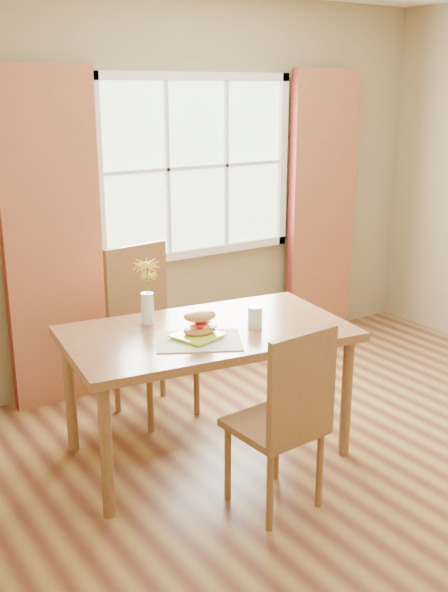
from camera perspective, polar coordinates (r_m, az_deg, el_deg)
room at (r=3.69m, az=13.22°, el=5.34°), size 4.24×3.84×2.74m
window at (r=5.12m, az=-2.28°, el=10.56°), size 1.62×0.06×1.32m
curtain_left at (r=4.60m, az=-13.93°, el=4.33°), size 0.65×0.08×2.20m
curtain_right at (r=5.78m, az=8.07°, el=7.14°), size 0.65×0.08×2.20m
dining_table at (r=3.88m, az=-1.39°, el=-3.86°), size 1.68×1.09×0.76m
chair_near at (r=3.42m, az=5.14°, el=-9.63°), size 0.43×0.43×0.98m
chair_far at (r=4.49m, az=-6.43°, el=-2.20°), size 0.51×0.51×1.10m
placemat at (r=3.68m, az=-2.11°, el=-3.71°), size 0.55×0.50×0.01m
plate at (r=3.71m, az=-2.20°, el=-3.38°), size 0.28×0.28×0.01m
croissant_sandwich at (r=3.71m, az=-2.00°, el=-2.21°), size 0.20×0.16×0.14m
water_glass at (r=3.87m, az=2.57°, el=-1.80°), size 0.08×0.08×0.12m
flower_vase at (r=3.91m, az=-6.36°, el=0.82°), size 0.15×0.15×0.37m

